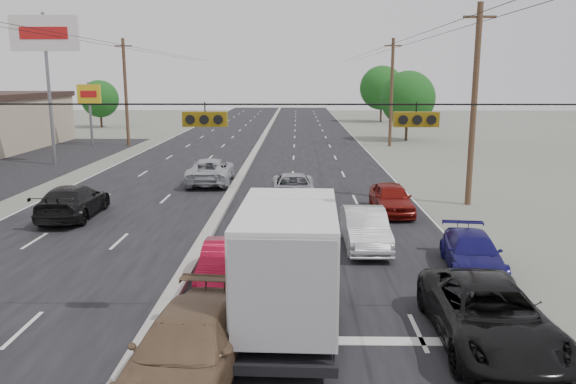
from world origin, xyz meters
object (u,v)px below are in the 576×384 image
tree_right_far (382,88)px  queue_car_b (365,229)px  oncoming_near (73,202)px  utility_pole_right_c (392,92)px  queue_car_d (472,253)px  oncoming_far (211,171)px  utility_pole_left_c (126,92)px  pole_sign_billboard (45,43)px  queue_car_c (293,188)px  queue_car_a (281,206)px  utility_pole_right_b (474,104)px  red_sedan (225,263)px  black_suv (489,316)px  box_truck (289,262)px  tan_sedan (188,350)px  tree_left_far (100,99)px  pole_sign_far (89,99)px  tree_right_mid (408,98)px  queue_car_e (391,199)px

tree_right_far → queue_car_b: bearing=-98.8°
oncoming_near → tree_right_far: bearing=-113.3°
utility_pole_right_c → queue_car_d: 35.61m
queue_car_d → oncoming_far: 19.31m
queue_car_b → utility_pole_left_c: bearing=119.4°
pole_sign_billboard → queue_car_c: pole_sign_billboard is taller
queue_car_a → queue_car_d: bearing=-41.1°
utility_pole_left_c → pole_sign_billboard: pole_sign_billboard is taller
utility_pole_right_b → oncoming_near: bearing=-170.6°
utility_pole_left_c → red_sedan: utility_pole_left_c is taller
tree_right_far → oncoming_near: tree_right_far is taller
utility_pole_right_c → queue_car_b: (-6.20, -32.61, -4.37)m
black_suv → queue_car_d: (1.25, 5.42, -0.14)m
box_truck → queue_car_c: bearing=91.9°
queue_car_d → tan_sedan: bearing=-131.9°
utility_pole_left_c → box_truck: (16.00, -39.44, -3.40)m
queue_car_d → tree_left_far: bearing=126.2°
black_suv → queue_car_c: bearing=107.3°
queue_car_b → pole_sign_far: bearing=123.8°
black_suv → oncoming_near: (-15.05, 12.45, 0.00)m
tree_right_far → black_suv: tree_right_far is taller
pole_sign_far → queue_car_a: 34.76m
tree_right_mid → queue_car_d: tree_right_mid is taller
tree_left_far → queue_car_a: bearing=-63.0°
pole_sign_billboard → tan_sedan: (15.90, -30.49, -8.10)m
black_suv → oncoming_far: bearing=115.9°
tree_right_far → tree_right_mid: bearing=-92.3°
black_suv → oncoming_far: (-9.98, 21.13, 0.01)m
box_truck → queue_car_d: box_truck is taller
pole_sign_far → red_sedan: bearing=-64.5°
utility_pole_right_c → queue_car_b: 33.48m
tree_left_far → tree_right_far: (38.00, 10.00, 1.24)m
pole_sign_billboard → queue_car_e: size_ratio=2.57×
tree_right_mid → tan_sedan: (-13.60, -47.49, -3.57)m
pole_sign_billboard → pole_sign_far: (-1.50, 12.00, -4.46)m
tree_left_far → tan_sedan: tree_left_far is taller
tan_sedan → tree_right_far: bearing=84.5°
queue_car_c → queue_car_e: queue_car_e is taller
pole_sign_billboard → queue_car_b: pole_sign_billboard is taller
red_sedan → oncoming_far: size_ratio=0.69×
utility_pole_right_c → queue_car_c: size_ratio=2.01×
black_suv → queue_car_b: (-2.05, 8.02, -0.03)m
utility_pole_left_c → queue_car_d: 41.81m
red_sedan → tan_sedan: bearing=-89.4°
tree_left_far → queue_car_e: 56.01m
queue_car_b → oncoming_near: bearing=160.6°
queue_car_a → queue_car_d: size_ratio=1.06×
utility_pole_left_c → utility_pole_right_b: same height
tree_right_far → tan_sedan: bearing=-101.4°
queue_car_a → queue_car_e: 5.55m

